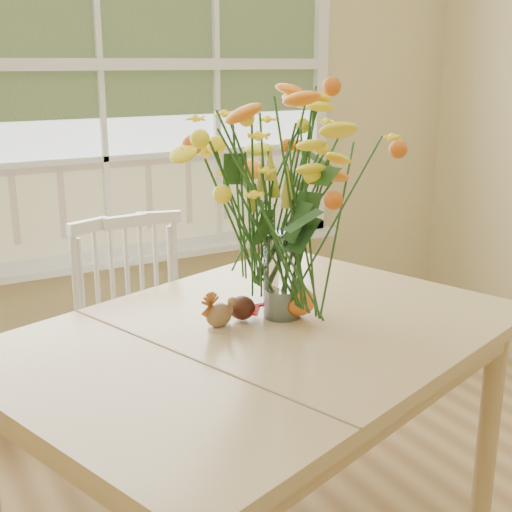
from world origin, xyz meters
TOP-DOWN VIEW (x-y plane):
  - wall_back at (0.00, 2.25)m, footprint 4.00×0.02m
  - window at (0.00, 2.21)m, footprint 2.42×0.12m
  - dining_table at (0.02, 0.90)m, footprint 1.76×1.49m
  - windsor_chair at (-0.08, 1.66)m, footprint 0.46×0.44m
  - flower_vase at (0.14, 0.96)m, footprint 0.54×0.54m
  - pumpkin at (0.18, 0.93)m, footprint 0.11×0.11m
  - turkey_figurine at (-0.08, 0.96)m, footprint 0.10×0.09m
  - dark_gourd at (0.02, 0.99)m, footprint 0.13×0.09m

SIDE VIEW (x-z plane):
  - windsor_chair at x=-0.08m, z-range 0.06..1.03m
  - dining_table at x=0.02m, z-range 0.31..1.11m
  - dark_gourd at x=0.02m, z-range 0.80..0.88m
  - turkey_figurine at x=-0.08m, z-range 0.79..0.90m
  - pumpkin at x=0.18m, z-range 0.80..0.89m
  - flower_vase at x=0.14m, z-range 0.87..1.51m
  - wall_back at x=0.00m, z-range 0.00..2.70m
  - window at x=0.00m, z-range 0.66..2.40m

